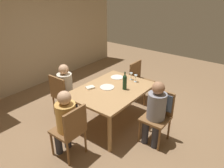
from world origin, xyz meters
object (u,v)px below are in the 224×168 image
chair_far_left (63,93)px  wine_glass_near_left (131,75)px  dining_table (112,93)px  chair_near (159,109)px  chair_left_end (71,129)px  chair_right_end (139,79)px  handbag (154,100)px  wine_glass_centre (136,77)px  dinner_plate_host (107,87)px  person_woman_host (156,109)px  person_man_bearded (65,119)px  person_man_guest (66,86)px  dinner_plate_guest_left (117,77)px  wine_bottle_tall_green (125,82)px

chair_far_left → wine_glass_near_left: chair_far_left is taller
dining_table → chair_near: chair_near is taller
chair_left_end → chair_far_left: 1.25m
chair_right_end → dining_table: bearing=4.3°
handbag → chair_far_left: bearing=140.7°
wine_glass_centre → dinner_plate_host: 0.64m
chair_far_left → person_woman_host: 1.93m
person_man_bearded → dinner_plate_host: 1.14m
person_woman_host → wine_glass_centre: 0.97m
chair_near → handbag: size_ratio=3.29×
dining_table → person_man_guest: size_ratio=1.37×
chair_right_end → person_man_bearded: size_ratio=0.80×
person_man_guest → dinner_plate_host: (0.31, -0.83, 0.10)m
chair_right_end → handbag: chair_right_end is taller
wine_glass_near_left → dinner_plate_host: wine_glass_near_left is taller
wine_glass_near_left → handbag: (0.56, -0.30, -0.74)m
dining_table → handbag: size_ratio=5.48×
chair_near → person_man_guest: 1.94m
wine_glass_near_left → dinner_plate_guest_left: bearing=108.7°
person_man_bearded → wine_glass_centre: size_ratio=7.77×
chair_far_left → dinner_plate_host: 0.96m
chair_far_left → person_man_bearded: (-0.72, -0.92, 0.13)m
wine_glass_near_left → handbag: 0.98m
chair_far_left → wine_bottle_tall_green: (0.57, -1.14, 0.37)m
chair_left_end → chair_right_end: same height
person_man_bearded → wine_glass_centre: 1.72m
chair_near → dinner_plate_host: size_ratio=3.32×
person_man_guest → dinner_plate_host: person_man_guest is taller
dining_table → person_man_bearded: 1.15m
dining_table → person_woman_host: (-0.03, -0.94, -0.00)m
chair_far_left → person_man_bearded: 1.17m
handbag → person_man_bearded: bearing=170.7°
dinner_plate_guest_left → chair_left_end: bearing=-168.6°
chair_left_end → dinner_plate_host: (1.13, 0.19, 0.22)m
person_man_guest → dinner_plate_guest_left: person_man_guest is taller
wine_glass_near_left → wine_glass_centre: same height
chair_left_end → dinner_plate_guest_left: size_ratio=3.48×
chair_near → chair_left_end: (-1.27, 0.85, -0.06)m
person_woman_host → wine_glass_centre: person_woman_host is taller
dining_table → chair_far_left: 1.04m
chair_left_end → person_man_guest: size_ratio=0.82×
dinner_plate_guest_left → wine_glass_near_left: bearing=-71.3°
person_woman_host → dinner_plate_host: 1.05m
chair_near → chair_far_left: bearing=16.5°
chair_near → chair_right_end: 1.45m
person_man_bearded → wine_glass_centre: bearing=-6.9°
person_man_guest → wine_glass_near_left: 1.35m
dinner_plate_guest_left → chair_near: bearing=-107.0°
dining_table → wine_glass_centre: 0.61m
person_man_bearded → chair_far_left: bearing=52.0°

